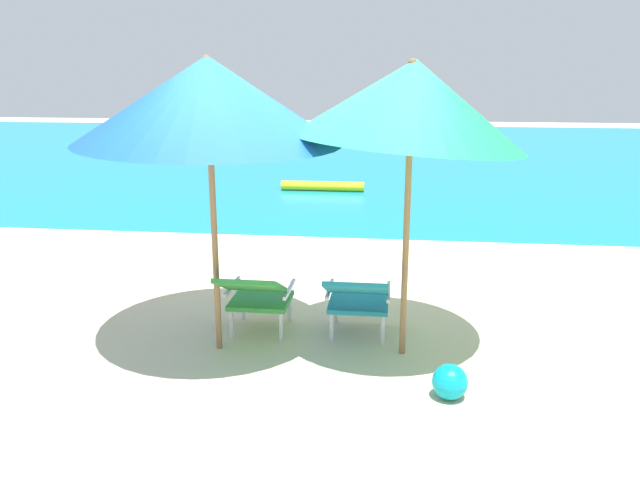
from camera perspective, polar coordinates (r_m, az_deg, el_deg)
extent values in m
plane|color=beige|center=(9.19, 2.44, 0.90)|extent=(40.00, 40.00, 0.00)
cube|color=teal|center=(17.60, 4.61, 7.80)|extent=(40.00, 18.00, 0.01)
cylinder|color=yellow|center=(12.14, 0.23, 4.93)|extent=(1.60, 0.18, 0.18)
cube|color=#338E3D|center=(5.66, -5.38, -5.48)|extent=(0.52, 0.50, 0.04)
cube|color=#338E3D|center=(5.24, -6.32, -4.13)|extent=(0.52, 0.52, 0.27)
cylinder|color=silver|center=(5.96, -6.98, -6.01)|extent=(0.04, 0.04, 0.26)
cylinder|color=silver|center=(5.87, -2.79, -6.25)|extent=(0.04, 0.04, 0.26)
cylinder|color=silver|center=(5.58, -8.04, -7.55)|extent=(0.04, 0.04, 0.26)
cylinder|color=silver|center=(5.49, -3.56, -7.84)|extent=(0.04, 0.04, 0.26)
cube|color=silver|center=(5.68, -7.98, -4.21)|extent=(0.03, 0.50, 0.03)
cube|color=silver|center=(5.57, -2.80, -4.47)|extent=(0.03, 0.50, 0.03)
cube|color=teal|center=(5.59, 3.53, -5.74)|extent=(0.52, 0.50, 0.04)
cube|color=teal|center=(5.15, 3.34, -4.39)|extent=(0.52, 0.52, 0.27)
cylinder|color=silver|center=(5.85, 1.46, -6.29)|extent=(0.04, 0.04, 0.26)
cylinder|color=silver|center=(5.83, 5.80, -6.45)|extent=(0.04, 0.04, 0.26)
cylinder|color=silver|center=(5.47, 1.05, -7.90)|extent=(0.04, 0.04, 0.26)
cylinder|color=silver|center=(5.45, 5.71, -8.08)|extent=(0.04, 0.04, 0.26)
cube|color=silver|center=(5.57, 0.87, -4.48)|extent=(0.03, 0.50, 0.03)
cube|color=silver|center=(5.54, 6.24, -4.67)|extent=(0.03, 0.50, 0.03)
cylinder|color=olive|center=(5.15, -9.51, -0.74)|extent=(0.05, 0.05, 1.76)
cone|color=blue|center=(4.96, -10.12, 12.40)|extent=(2.89, 2.89, 0.70)
sphere|color=#4C3823|center=(4.96, -10.28, 15.82)|extent=(0.07, 0.07, 0.07)
cylinder|color=olive|center=(5.03, 7.78, -0.99)|extent=(0.05, 0.05, 1.77)
cone|color=#1E9E60|center=(4.84, 8.28, 12.33)|extent=(2.25, 2.22, 0.76)
sphere|color=#4C3823|center=(4.83, 8.41, 15.62)|extent=(0.07, 0.07, 0.07)
sphere|color=#0A93AD|center=(4.68, 11.71, -12.49)|extent=(0.26, 0.26, 0.26)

